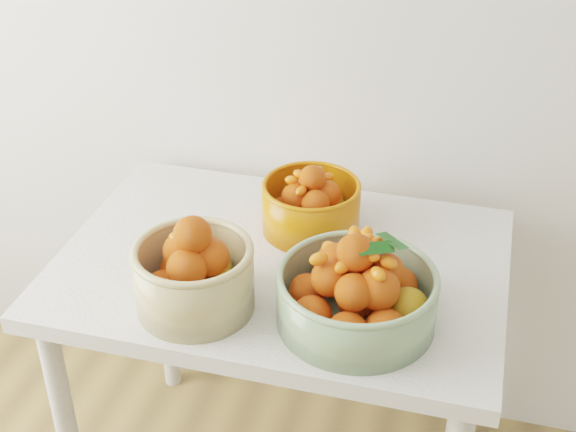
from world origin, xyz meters
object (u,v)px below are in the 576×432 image
Objects in this scene: bowl_cream at (194,274)px; bowl_orange at (311,205)px; table at (282,293)px; bowl_green at (357,293)px.

bowl_cream is 1.11× the size of bowl_orange.
bowl_orange reaches higher than table.
table is 0.30m from bowl_cream.
bowl_cream is at bearing -173.58° from bowl_green.
bowl_cream is at bearing -121.45° from table.
bowl_cream is 0.33m from bowl_green.
bowl_green is (0.20, -0.17, 0.17)m from table.
bowl_cream is at bearing -115.01° from bowl_orange.
bowl_cream reaches higher than bowl_green.
bowl_green is 1.28× the size of bowl_orange.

